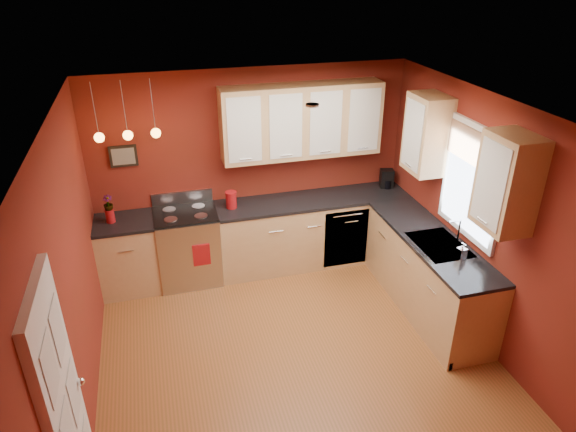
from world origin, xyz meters
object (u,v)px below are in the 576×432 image
object	(u,v)px
soap_pump	(462,251)
gas_range	(188,246)
coffee_maker	(387,179)
sink	(439,246)
red_canister	(231,200)

from	to	relation	value
soap_pump	gas_range	bearing A→B (deg)	145.75
coffee_maker	soap_pump	distance (m)	1.91
gas_range	soap_pump	size ratio (longest dim) A/B	5.94
gas_range	coffee_maker	distance (m)	2.79
sink	red_canister	bearing A→B (deg)	143.41
sink	gas_range	bearing A→B (deg)	150.22
gas_range	coffee_maker	bearing A→B (deg)	1.90
gas_range	sink	bearing A→B (deg)	-29.78
sink	red_canister	world-z (taller)	sink
coffee_maker	soap_pump	size ratio (longest dim) A/B	1.33
red_canister	coffee_maker	bearing A→B (deg)	2.01
red_canister	coffee_maker	size ratio (longest dim) A/B	0.87
sink	coffee_maker	world-z (taller)	sink
gas_range	soap_pump	world-z (taller)	soap_pump
sink	coffee_maker	xyz separation A→B (m)	(0.10, 1.59, 0.14)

